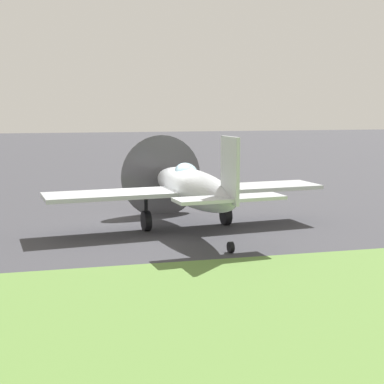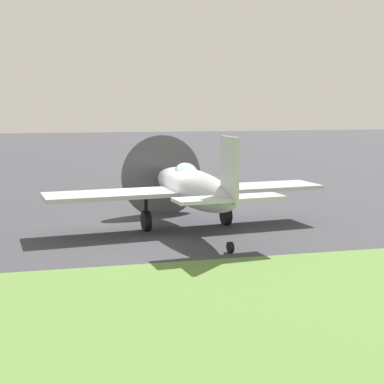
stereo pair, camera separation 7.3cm
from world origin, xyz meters
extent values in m
plane|color=#38383D|center=(0.00, 0.00, 0.00)|extent=(160.00, 160.00, 0.00)
cube|color=#567A38|center=(0.00, -9.96, 0.00)|extent=(120.00, 11.00, 0.01)
ellipsoid|color=#B2B7BC|center=(1.34, -0.52, 1.51)|extent=(2.02, 7.17, 1.29)
cube|color=#B2B7BC|center=(1.29, -0.11, 1.35)|extent=(10.12, 2.80, 0.15)
cube|color=#B2B7BC|center=(1.67, -3.73, 2.44)|extent=(0.22, 1.15, 1.98)
cube|color=#B2B7BC|center=(1.67, -3.73, 1.61)|extent=(3.41, 1.28, 0.10)
cone|color=#B7B24C|center=(0.94, 3.25, 1.51)|extent=(0.74, 0.79, 0.67)
cylinder|color=#4C4C51|center=(0.96, 3.05, 1.51)|extent=(3.32, 0.39, 3.33)
ellipsoid|color=#8CB2C6|center=(1.27, 0.10, 1.96)|extent=(0.88, 1.52, 0.73)
cylinder|color=black|center=(-0.22, -0.16, 0.35)|extent=(0.30, 0.73, 0.71)
cylinder|color=black|center=(-0.22, -0.16, 0.85)|extent=(0.12, 0.12, 1.00)
cylinder|color=black|center=(2.78, 0.15, 0.35)|extent=(0.30, 0.73, 0.71)
cylinder|color=black|center=(2.78, 0.15, 0.85)|extent=(0.12, 0.12, 1.00)
cylinder|color=black|center=(1.68, -3.83, 0.17)|extent=(0.16, 0.34, 0.33)
camera|label=1|loc=(-3.55, -19.89, 4.29)|focal=54.62mm
camera|label=2|loc=(-3.48, -19.91, 4.29)|focal=54.62mm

